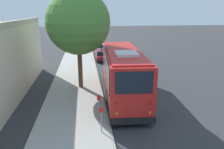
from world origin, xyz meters
TOP-DOWN VIEW (x-y plane):
  - ground_plane at (0.00, 0.00)m, footprint 160.00×160.00m
  - sidewalk_slab at (0.00, 4.09)m, footprint 80.00×4.00m
  - curb_strip at (0.00, 2.02)m, footprint 80.00×0.14m
  - shuttle_bus at (1.48, 0.53)m, footprint 9.64×2.97m
  - parked_sedan_maroon at (14.45, 0.99)m, footprint 4.61×1.80m
  - parked_sedan_silver at (20.06, 0.78)m, footprint 4.50×1.94m
  - street_tree at (3.76, 3.61)m, footprint 4.88×4.88m
  - sign_post_near at (-3.50, 2.50)m, footprint 0.06×0.22m
  - sign_post_far at (-1.87, 2.50)m, footprint 0.06×0.22m

SIDE VIEW (x-z plane):
  - ground_plane at x=0.00m, z-range 0.00..0.00m
  - sidewalk_slab at x=0.00m, z-range 0.00..0.15m
  - curb_strip at x=0.00m, z-range 0.00..0.15m
  - parked_sedan_maroon at x=14.45m, z-range -0.05..1.21m
  - parked_sedan_silver at x=20.06m, z-range -0.05..1.23m
  - sign_post_far at x=-1.87m, z-range 0.17..1.49m
  - sign_post_near at x=-3.50m, z-range 0.17..1.54m
  - shuttle_bus at x=1.48m, z-range 0.14..3.77m
  - street_tree at x=3.76m, z-range 1.46..9.77m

